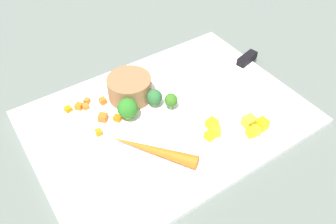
% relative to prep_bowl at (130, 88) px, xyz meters
% --- Properties ---
extents(ground_plane, '(4.00, 4.00, 0.00)m').
position_rel_prep_bowl_xyz_m(ground_plane, '(-0.03, 0.09, -0.04)').
color(ground_plane, slate).
extents(cutting_board, '(0.52, 0.38, 0.01)m').
position_rel_prep_bowl_xyz_m(cutting_board, '(-0.03, 0.09, -0.03)').
color(cutting_board, white).
rests_on(cutting_board, ground_plane).
extents(prep_bowl, '(0.09, 0.09, 0.05)m').
position_rel_prep_bowl_xyz_m(prep_bowl, '(0.00, 0.00, 0.00)').
color(prep_bowl, '#966841').
rests_on(prep_bowl, cutting_board).
extents(chef_knife, '(0.31, 0.09, 0.02)m').
position_rel_prep_bowl_xyz_m(chef_knife, '(-0.20, 0.06, -0.02)').
color(chef_knife, silver).
rests_on(chef_knife, cutting_board).
extents(whole_carrot, '(0.12, 0.15, 0.02)m').
position_rel_prep_bowl_xyz_m(whole_carrot, '(0.04, 0.15, -0.01)').
color(whole_carrot, orange).
rests_on(whole_carrot, cutting_board).
extents(carrot_dice_0, '(0.02, 0.02, 0.01)m').
position_rel_prep_bowl_xyz_m(carrot_dice_0, '(0.05, 0.05, -0.02)').
color(carrot_dice_0, orange).
rests_on(carrot_dice_0, cutting_board).
extents(carrot_dice_1, '(0.01, 0.01, 0.01)m').
position_rel_prep_bowl_xyz_m(carrot_dice_1, '(0.06, -0.01, -0.02)').
color(carrot_dice_1, orange).
rests_on(carrot_dice_1, cutting_board).
extents(carrot_dice_2, '(0.02, 0.02, 0.01)m').
position_rel_prep_bowl_xyz_m(carrot_dice_2, '(0.08, 0.03, -0.02)').
color(carrot_dice_2, orange).
rests_on(carrot_dice_2, cutting_board).
extents(carrot_dice_3, '(0.01, 0.01, 0.01)m').
position_rel_prep_bowl_xyz_m(carrot_dice_3, '(0.10, 0.06, -0.02)').
color(carrot_dice_3, orange).
rests_on(carrot_dice_3, cutting_board).
extents(carrot_dice_4, '(0.01, 0.01, 0.01)m').
position_rel_prep_bowl_xyz_m(carrot_dice_4, '(0.09, -0.02, -0.02)').
color(carrot_dice_4, orange).
rests_on(carrot_dice_4, cutting_board).
extents(carrot_dice_5, '(0.02, 0.02, 0.01)m').
position_rel_prep_bowl_xyz_m(carrot_dice_5, '(0.10, -0.03, -0.02)').
color(carrot_dice_5, orange).
rests_on(carrot_dice_5, cutting_board).
extents(carrot_dice_6, '(0.01, 0.01, 0.01)m').
position_rel_prep_bowl_xyz_m(carrot_dice_6, '(0.12, -0.03, -0.02)').
color(carrot_dice_6, orange).
rests_on(carrot_dice_6, cutting_board).
extents(carrot_dice_7, '(0.02, 0.01, 0.01)m').
position_rel_prep_bowl_xyz_m(carrot_dice_7, '(0.08, -0.03, -0.02)').
color(carrot_dice_7, orange).
rests_on(carrot_dice_7, cutting_board).
extents(pepper_dice_0, '(0.02, 0.02, 0.02)m').
position_rel_prep_bowl_xyz_m(pepper_dice_0, '(-0.09, 0.16, -0.02)').
color(pepper_dice_0, yellow).
rests_on(pepper_dice_0, cutting_board).
extents(pepper_dice_1, '(0.03, 0.03, 0.02)m').
position_rel_prep_bowl_xyz_m(pepper_dice_1, '(-0.08, 0.18, -0.02)').
color(pepper_dice_1, yellow).
rests_on(pepper_dice_1, cutting_board).
extents(pepper_dice_2, '(0.02, 0.02, 0.02)m').
position_rel_prep_bowl_xyz_m(pepper_dice_2, '(-0.13, 0.22, -0.02)').
color(pepper_dice_2, yellow).
rests_on(pepper_dice_2, cutting_board).
extents(pepper_dice_3, '(0.02, 0.02, 0.01)m').
position_rel_prep_bowl_xyz_m(pepper_dice_3, '(-0.07, 0.18, -0.02)').
color(pepper_dice_3, yellow).
rests_on(pepper_dice_3, cutting_board).
extents(pepper_dice_4, '(0.02, 0.02, 0.01)m').
position_rel_prep_bowl_xyz_m(pepper_dice_4, '(-0.15, 0.22, -0.02)').
color(pepper_dice_4, yellow).
rests_on(pepper_dice_4, cutting_board).
extents(pepper_dice_5, '(0.02, 0.02, 0.02)m').
position_rel_prep_bowl_xyz_m(pepper_dice_5, '(-0.15, 0.20, -0.01)').
color(pepper_dice_5, yellow).
rests_on(pepper_dice_5, cutting_board).
extents(pepper_dice_6, '(0.02, 0.02, 0.02)m').
position_rel_prep_bowl_xyz_m(pepper_dice_6, '(-0.16, 0.21, -0.01)').
color(pepper_dice_6, yellow).
rests_on(pepper_dice_6, cutting_board).
extents(broccoli_floret_0, '(0.03, 0.03, 0.04)m').
position_rel_prep_bowl_xyz_m(broccoli_floret_0, '(-0.05, 0.08, -0.00)').
color(broccoli_floret_0, '#8CB76A').
rests_on(broccoli_floret_0, cutting_board).
extents(broccoli_floret_1, '(0.04, 0.04, 0.05)m').
position_rel_prep_bowl_xyz_m(broccoli_floret_1, '(0.03, 0.05, 0.00)').
color(broccoli_floret_1, '#96C355').
rests_on(broccoli_floret_1, cutting_board).
extents(broccoli_floret_2, '(0.03, 0.03, 0.04)m').
position_rel_prep_bowl_xyz_m(broccoli_floret_2, '(-0.03, 0.05, -0.00)').
color(broccoli_floret_2, '#95AF69').
rests_on(broccoli_floret_2, cutting_board).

